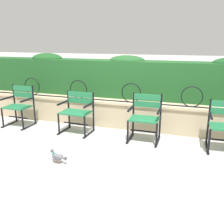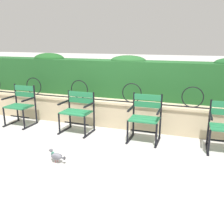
{
  "view_description": "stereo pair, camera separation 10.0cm",
  "coord_description": "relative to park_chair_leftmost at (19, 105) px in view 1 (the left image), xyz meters",
  "views": [
    {
      "loc": [
        1.43,
        -4.29,
        1.86
      ],
      "look_at": [
        0.0,
        0.06,
        0.55
      ],
      "focal_mm": 40.22,
      "sensor_mm": 36.0,
      "label": 1
    },
    {
      "loc": [
        1.52,
        -4.26,
        1.86
      ],
      "look_at": [
        0.0,
        0.06,
        0.55
      ],
      "focal_mm": 40.22,
      "sensor_mm": 36.0,
      "label": 2
    }
  ],
  "objects": [
    {
      "name": "iron_arch_fence",
      "position": [
        1.91,
        0.51,
        0.3
      ],
      "size": [
        7.96,
        0.02,
        0.42
      ],
      "color": "black",
      "rests_on": "stone_wall"
    },
    {
      "name": "stone_wall",
      "position": [
        2.24,
        0.58,
        -0.17
      ],
      "size": [
        8.53,
        0.41,
        0.59
      ],
      "color": "tan",
      "rests_on": "ground"
    },
    {
      "name": "park_chair_centre_left",
      "position": [
        1.43,
        0.0,
        -0.01
      ],
      "size": [
        0.64,
        0.54,
        0.84
      ],
      "color": "#237547",
      "rests_on": "ground"
    },
    {
      "name": "pigeon_near_chairs",
      "position": [
        1.75,
        -1.39,
        -0.36
      ],
      "size": [
        0.29,
        0.11,
        0.22
      ],
      "color": "slate",
      "rests_on": "ground"
    },
    {
      "name": "park_chair_centre_right",
      "position": [
        2.85,
        0.01,
        -0.0
      ],
      "size": [
        0.58,
        0.52,
        0.89
      ],
      "color": "#237547",
      "rests_on": "ground"
    },
    {
      "name": "hedge_row",
      "position": [
        2.25,
        1.07,
        0.57
      ],
      "size": [
        8.36,
        0.63,
        0.97
      ],
      "color": "#1E5123",
      "rests_on": "stone_wall"
    },
    {
      "name": "park_chair_leftmost",
      "position": [
        0.0,
        0.0,
        0.0
      ],
      "size": [
        0.58,
        0.53,
        0.9
      ],
      "color": "#237547",
      "rests_on": "ground"
    },
    {
      "name": "ground_plane",
      "position": [
        2.24,
        -0.23,
        -0.47
      ],
      "size": [
        60.0,
        60.0,
        0.0
      ],
      "primitive_type": "plane",
      "color": "#B7B5AF"
    }
  ]
}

